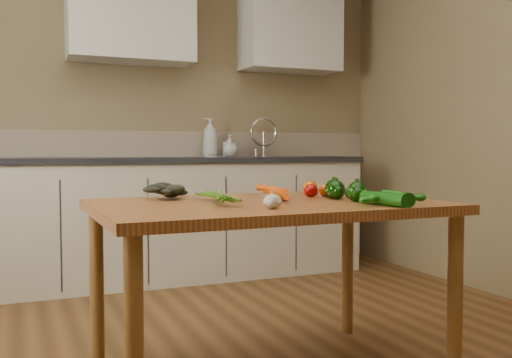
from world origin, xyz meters
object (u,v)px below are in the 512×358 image
Objects in this scene: pepper_c at (357,192)px; zucchini_b at (384,199)px; tomato_b at (310,188)px; zucchini_a at (397,198)px; leafy_greens at (163,188)px; garlic_bulb at (272,201)px; tomato_c at (326,190)px; soap_bottle_a at (210,137)px; tomato_a at (311,191)px; carrot_bunch at (259,193)px; table at (269,222)px; pepper_a at (336,190)px; soap_bottle_b at (229,146)px; pepper_b at (334,189)px; soap_bottle_c at (230,147)px.

zucchini_b is at bearing -86.20° from pepper_c.
tomato_b reaches higher than zucchini_a.
tomato_b is at bearing 89.50° from pepper_c.
leafy_greens reaches higher than zucchini_b.
pepper_c is 0.41m from tomato_b.
tomato_c is (0.45, 0.40, 0.00)m from garlic_bulb.
zucchini_a is at bearing -0.80° from soap_bottle_a.
zucchini_a is (0.13, -0.45, -0.00)m from tomato_a.
zucchini_b is at bearing -44.26° from carrot_bunch.
tomato_c is (0.35, 0.13, 0.11)m from table.
soap_bottle_a is 3.82× the size of pepper_a.
soap_bottle_b is 0.82× the size of zucchini_b.
pepper_a is 0.06m from pepper_b.
soap_bottle_c reaches higher than zucchini_b.
pepper_b is 0.21m from pepper_c.
table is 0.31m from tomato_a.
pepper_a is at bearing -3.10° from soap_bottle_a.
soap_bottle_b is (0.62, 2.14, 0.33)m from table.
pepper_b is (0.02, 0.06, 0.00)m from pepper_a.
soap_bottle_c is at bearing 81.35° from tomato_b.
table is 0.48m from zucchini_b.
soap_bottle_b is 2.49m from zucchini_b.
pepper_b reaches higher than carrot_bunch.
soap_bottle_a is 0.17m from soap_bottle_b.
soap_bottle_a reaches higher than zucchini_b.
pepper_b is at bearing -2.56° from soap_bottle_a.
pepper_b reaches higher than tomato_c.
pepper_c is (-0.28, -2.24, -0.19)m from soap_bottle_c.
pepper_b is 0.38m from zucchini_a.
carrot_bunch is at bearing 76.28° from garlic_bulb.
tomato_b is (-0.29, -1.89, -0.21)m from soap_bottle_b.
leafy_greens is 0.93m from zucchini_b.
soap_bottle_b reaches higher than leafy_greens.
soap_bottle_a is at bearing 86.70° from tomato_c.
pepper_a is 1.28× the size of tomato_c.
soap_bottle_a is at bearing 86.08° from pepper_a.
leafy_greens is 0.66m from tomato_a.
tomato_a is (-0.05, 0.13, -0.01)m from pepper_a.
zucchini_a is (0.76, -0.61, -0.02)m from leafy_greens.
tomato_a is at bearing -116.35° from tomato_b.
soap_bottle_a is 4.30× the size of tomato_b.
pepper_c reaches higher than pepper_b.
tomato_c is at bearing 95.63° from zucchini_a.
tomato_c is (0.02, 0.29, -0.01)m from pepper_c.
soap_bottle_a is at bearing 95.80° from soap_bottle_c.
leafy_greens is at bearing 139.30° from zucchini_b.
zucchini_b is (0.01, -0.17, -0.01)m from pepper_c.
pepper_a reaches higher than tomato_a.
pepper_c reaches higher than zucchini_b.
tomato_a reaches higher than tomato_c.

